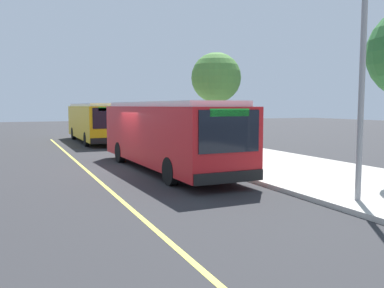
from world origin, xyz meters
name	(u,v)px	position (x,y,z in m)	size (l,w,h in m)	color
ground_plane	(137,168)	(0.00, 0.00, 0.00)	(120.00, 120.00, 0.00)	#2B2B2D
sidewalk_curb	(251,159)	(0.00, 6.00, 0.07)	(44.00, 6.40, 0.15)	#B7B2A8
lane_stripe_center	(87,171)	(0.00, -2.20, 0.00)	(36.00, 0.14, 0.01)	#E0D64C
transit_bus_main	(166,133)	(1.15, 1.01, 1.62)	(10.90, 2.90, 2.95)	red
transit_bus_second	(95,121)	(-14.15, 0.71, 1.62)	(10.75, 2.62, 2.95)	gold
bus_shelter	(226,122)	(-2.05, 5.63, 1.92)	(2.90, 1.60, 2.48)	#333338
waiting_bench	(226,146)	(-1.70, 5.47, 0.63)	(1.60, 0.48, 0.95)	brown
route_sign_post	(217,124)	(0.96, 3.54, 1.96)	(0.44, 0.08, 2.80)	#333338
pedestrian_commuter	(204,136)	(-2.49, 4.51, 1.12)	(0.24, 0.40, 1.69)	#282D47
street_tree_near_shelter	(216,78)	(-6.90, 7.46, 4.61)	(3.31, 3.31, 6.15)	brown
utility_pole	(362,85)	(9.30, 3.73, 3.35)	(0.16, 0.16, 6.40)	gray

